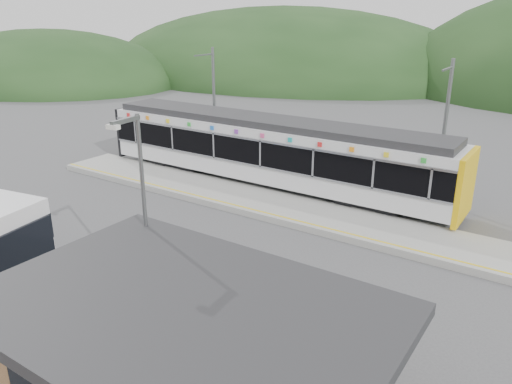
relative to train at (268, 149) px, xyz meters
The scene contains 9 objects.
ground 6.48m from the train, 77.61° to the right, with size 120.00×120.00×0.00m, color #4C4C4F.
hills 7.82m from the train, ahead, with size 146.00×149.00×26.00m.
platform 3.56m from the train, 63.97° to the right, with size 26.00×3.20×0.30m, color #9E9E99.
yellow_line 4.56m from the train, 71.76° to the right, with size 26.00×0.10×0.01m, color yellow.
train is the anchor object (origin of this frame).
catenary_mast_west 6.43m from the train, 155.72° to the left, with size 0.18×1.80×7.00m.
catenary_mast_east 8.85m from the train, 17.13° to the left, with size 0.18×1.80×7.00m.
station_shelter 16.70m from the train, 64.01° to the right, with size 9.20×6.20×3.00m.
lamp_post 13.15m from the train, 73.97° to the right, with size 0.37×1.12×6.35m.
Camera 1 is at (12.56, -15.87, 8.95)m, focal length 35.00 mm.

